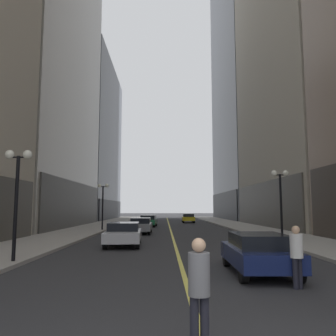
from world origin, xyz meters
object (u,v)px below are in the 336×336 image
car_silver (124,233)px  street_lamp_left_near (17,180)px  car_navy (258,252)px  car_grey (141,225)px  pedestrian_in_white_shirt (297,252)px  car_green (148,220)px  pedestrian_in_grey_suit (199,285)px  street_lamp_left_far (103,196)px  car_yellow (188,218)px  street_lamp_right_mid (280,190)px

car_silver → street_lamp_left_near: street_lamp_left_near is taller
car_navy → car_grey: 18.25m
car_grey → pedestrian_in_white_shirt: pedestrian_in_white_shirt is taller
pedestrian_in_white_shirt → car_green: bearing=100.1°
car_grey → pedestrian_in_grey_suit: size_ratio=2.42×
car_grey → pedestrian_in_white_shirt: (5.56, -19.59, 0.26)m
pedestrian_in_white_shirt → street_lamp_left_far: bearing=112.4°
pedestrian_in_grey_suit → car_navy: bearing=66.9°
car_navy → car_grey: same height
car_yellow → car_navy: bearing=-90.6°
car_silver → car_grey: (0.36, 9.16, -0.00)m
street_lamp_left_far → pedestrian_in_white_shirt: bearing=-67.6°
car_green → pedestrian_in_grey_suit: 34.25m
pedestrian_in_grey_suit → street_lamp_left_near: (-6.29, 7.92, 2.27)m
car_green → street_lamp_right_mid: bearing=-65.2°
car_silver → pedestrian_in_white_shirt: bearing=-60.4°
pedestrian_in_white_shirt → street_lamp_left_far: 24.64m
car_navy → street_lamp_left_near: bearing=168.0°
street_lamp_left_near → car_green: bearing=81.4°
car_silver → car_navy: bearing=-57.0°
car_navy → car_yellow: bearing=89.4°
car_grey → street_lamp_left_far: 5.52m
car_green → car_silver: bearing=-91.5°
car_grey → pedestrian_in_grey_suit: pedestrian_in_grey_suit is taller
car_green → pedestrian_in_grey_suit: (2.34, -34.17, 0.27)m
car_grey → car_green: bearing=89.1°
car_silver → car_green: 19.78m
pedestrian_in_grey_suit → street_lamp_right_mid: 16.56m
street_lamp_right_mid → car_yellow: bearing=96.7°
car_silver → car_grey: bearing=87.8°
car_grey → street_lamp_left_far: size_ratio=0.93×
car_green → pedestrian_in_white_shirt: pedestrian_in_white_shirt is taller
street_lamp_left_near → street_lamp_right_mid: size_ratio=1.00×
street_lamp_right_mid → pedestrian_in_white_shirt: bearing=-107.3°
pedestrian_in_grey_suit → street_lamp_left_near: street_lamp_left_near is taller
street_lamp_left_near → street_lamp_right_mid: bearing=29.2°
car_navy → street_lamp_right_mid: (3.93, 9.03, 2.54)m
car_green → street_lamp_right_mid: 21.21m
car_navy → pedestrian_in_grey_suit: size_ratio=2.44×
car_yellow → car_grey: bearing=-104.5°
car_green → car_grey: bearing=-90.9°
car_navy → car_yellow: 38.90m
car_grey → street_lamp_left_near: street_lamp_left_near is taller
car_silver → street_lamp_left_far: 12.98m
street_lamp_left_near → car_navy: bearing=-12.0°
car_grey → pedestrian_in_white_shirt: size_ratio=2.44×
pedestrian_in_white_shirt → street_lamp_left_near: size_ratio=0.38×
car_navy → car_silver: 9.98m
car_grey → car_yellow: same height
car_green → street_lamp_left_near: 26.67m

